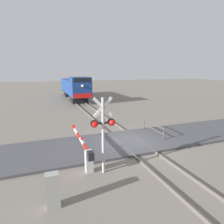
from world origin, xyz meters
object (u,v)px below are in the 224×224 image
locomotive (74,87)px  guard_railing (153,128)px  utility_cabinet (53,191)px  crossing_signal (103,128)px  crossing_gate (86,152)px

locomotive → guard_railing: bearing=-83.7°
locomotive → utility_cabinet: size_ratio=10.89×
locomotive → crossing_signal: 25.33m
crossing_gate → utility_cabinet: size_ratio=4.12×
crossing_signal → guard_railing: crossing_signal is taller
utility_cabinet → crossing_signal: bearing=34.1°
utility_cabinet → crossing_gate: bearing=55.6°
crossing_gate → utility_cabinet: utility_cabinet is taller
guard_railing → locomotive: bearing=96.3°
crossing_signal → utility_cabinet: size_ratio=2.79×
crossing_signal → utility_cabinet: bearing=-145.9°
crossing_gate → utility_cabinet: bearing=-124.4°
crossing_signal → crossing_gate: 1.94m
guard_railing → crossing_gate: bearing=-153.9°
crossing_signal → locomotive: bearing=83.4°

